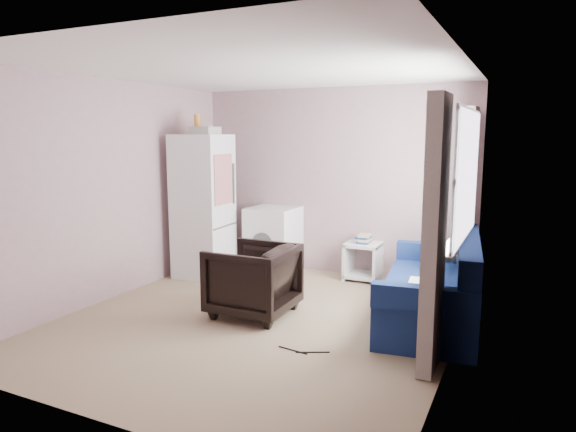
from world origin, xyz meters
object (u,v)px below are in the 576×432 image
object	(u,v)px
washing_machine	(273,238)
fridge	(203,205)
armchair	(253,276)
sofa	(436,292)
side_table	(363,258)

from	to	relation	value
washing_machine	fridge	bearing A→B (deg)	-140.37
armchair	sofa	size ratio (longest dim) A/B	0.40
washing_machine	side_table	xyz separation A→B (m)	(1.25, 0.14, -0.18)
side_table	sofa	distance (m)	1.64
fridge	sofa	xyz separation A→B (m)	(3.11, -0.45, -0.64)
armchair	side_table	distance (m)	1.90
washing_machine	side_table	bearing A→B (deg)	6.40
fridge	side_table	xyz separation A→B (m)	(1.98, 0.74, -0.67)
washing_machine	side_table	size ratio (longest dim) A/B	1.48
sofa	side_table	bearing A→B (deg)	126.75
fridge	washing_machine	world-z (taller)	fridge
fridge	side_table	bearing A→B (deg)	17.09
washing_machine	sofa	bearing A→B (deg)	-23.69
side_table	washing_machine	bearing A→B (deg)	-173.71
fridge	side_table	size ratio (longest dim) A/B	3.54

